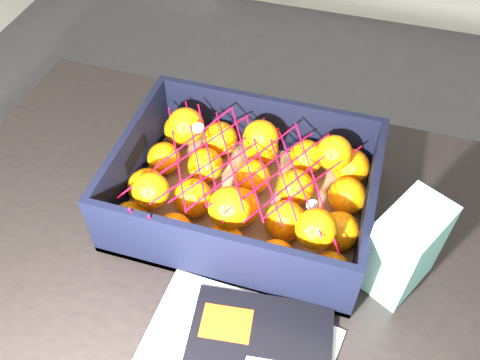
# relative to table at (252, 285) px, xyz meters

# --- Properties ---
(ground) EXTENTS (3.50, 3.50, 0.00)m
(ground) POSITION_rel_table_xyz_m (0.01, 0.34, -0.65)
(ground) COLOR #343437
(ground) RESTS_ON ground
(table) EXTENTS (1.21, 0.81, 0.75)m
(table) POSITION_rel_table_xyz_m (0.00, 0.00, 0.00)
(table) COLOR black
(table) RESTS_ON ground
(produce_crate) EXTENTS (0.43, 0.32, 0.13)m
(produce_crate) POSITION_rel_table_xyz_m (-0.04, 0.09, 0.14)
(produce_crate) COLOR #8B5D40
(produce_crate) RESTS_ON table
(clementine_heap) EXTENTS (0.41, 0.30, 0.12)m
(clementine_heap) POSITION_rel_table_xyz_m (-0.04, 0.09, 0.16)
(clementine_heap) COLOR orange
(clementine_heap) RESTS_ON produce_crate
(mesh_net) EXTENTS (0.36, 0.29, 0.09)m
(mesh_net) POSITION_rel_table_xyz_m (-0.05, 0.09, 0.21)
(mesh_net) COLOR red
(mesh_net) RESTS_ON clementine_heap
(retail_carton) EXTENTS (0.12, 0.13, 0.17)m
(retail_carton) POSITION_rel_table_xyz_m (0.23, 0.03, 0.18)
(retail_carton) COLOR silver
(retail_carton) RESTS_ON table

